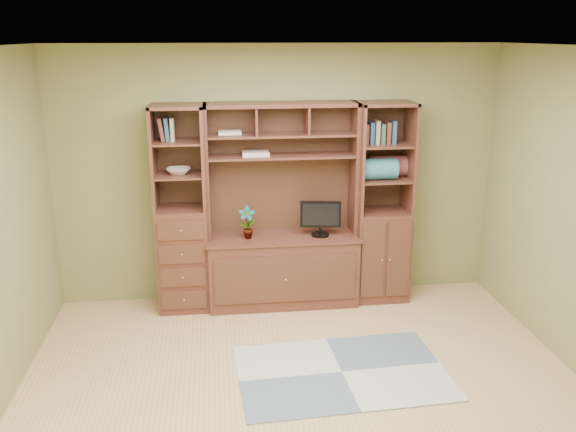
{
  "coord_description": "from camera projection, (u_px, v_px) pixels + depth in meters",
  "views": [
    {
      "loc": [
        -0.64,
        -4.05,
        2.69
      ],
      "look_at": [
        0.0,
        1.2,
        1.1
      ],
      "focal_mm": 38.0,
      "sensor_mm": 36.0,
      "label": 1
    }
  ],
  "objects": [
    {
      "name": "right_tower",
      "position": [
        382.0,
        203.0,
        6.21
      ],
      "size": [
        0.55,
        0.45,
        2.05
      ],
      "primitive_type": "cube",
      "color": "#4F271B",
      "rests_on": "ground"
    },
    {
      "name": "orchid",
      "position": [
        247.0,
        223.0,
        6.01
      ],
      "size": [
        0.17,
        0.12,
        0.33
      ],
      "primitive_type": "imported",
      "color": "#B2603C",
      "rests_on": "center_hutch"
    },
    {
      "name": "blanket_teal",
      "position": [
        378.0,
        169.0,
        6.04
      ],
      "size": [
        0.37,
        0.21,
        0.21
      ],
      "primitive_type": "cube",
      "color": "#2D6576",
      "rests_on": "right_tower"
    },
    {
      "name": "blanket_red",
      "position": [
        387.0,
        166.0,
        6.18
      ],
      "size": [
        0.38,
        0.21,
        0.21
      ],
      "primitive_type": "cube",
      "color": "brown",
      "rests_on": "right_tower"
    },
    {
      "name": "rug",
      "position": [
        342.0,
        372.0,
        5.02
      ],
      "size": [
        1.76,
        1.23,
        0.01
      ],
      "primitive_type": "cube",
      "rotation": [
        0.0,
        0.0,
        0.05
      ],
      "color": "gray",
      "rests_on": "ground"
    },
    {
      "name": "center_hutch",
      "position": [
        283.0,
        208.0,
        6.05
      ],
      "size": [
        1.54,
        0.53,
        2.05
      ],
      "primitive_type": "cube",
      "color": "#4F271B",
      "rests_on": "ground"
    },
    {
      "name": "room",
      "position": [
        308.0,
        237.0,
        4.32
      ],
      "size": [
        4.6,
        4.1,
        2.64
      ],
      "color": "tan",
      "rests_on": "ground"
    },
    {
      "name": "monitor",
      "position": [
        321.0,
        212.0,
        6.07
      ],
      "size": [
        0.43,
        0.24,
        0.5
      ],
      "primitive_type": "cube",
      "rotation": [
        0.0,
        0.0,
        -0.15
      ],
      "color": "black",
      "rests_on": "center_hutch"
    },
    {
      "name": "left_tower",
      "position": [
        181.0,
        210.0,
        5.97
      ],
      "size": [
        0.5,
        0.45,
        2.05
      ],
      "primitive_type": "cube",
      "color": "#4F271B",
      "rests_on": "ground"
    },
    {
      "name": "magazines",
      "position": [
        256.0,
        154.0,
        5.95
      ],
      "size": [
        0.26,
        0.19,
        0.04
      ],
      "primitive_type": "cube",
      "color": "beige",
      "rests_on": "center_hutch"
    },
    {
      "name": "bowl",
      "position": [
        179.0,
        171.0,
        5.86
      ],
      "size": [
        0.23,
        0.23,
        0.06
      ],
      "primitive_type": "imported",
      "color": "beige",
      "rests_on": "left_tower"
    }
  ]
}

